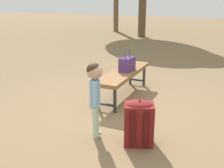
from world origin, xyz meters
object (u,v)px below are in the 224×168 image
park_bench (124,74)px  handbag (127,64)px  backpack_large (139,121)px  child_standing (95,88)px

park_bench → handbag: 0.19m
backpack_large → child_standing: bearing=-86.7°
child_standing → backpack_large: (-0.03, 0.54, -0.34)m
handbag → backpack_large: handbag is taller
handbag → child_standing: child_standing is taller
handbag → backpack_large: size_ratio=0.65×
park_bench → child_standing: child_standing is taller
child_standing → handbag: bearing=-174.7°
handbag → child_standing: (1.50, 0.14, 0.05)m
park_bench → handbag: bearing=137.4°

